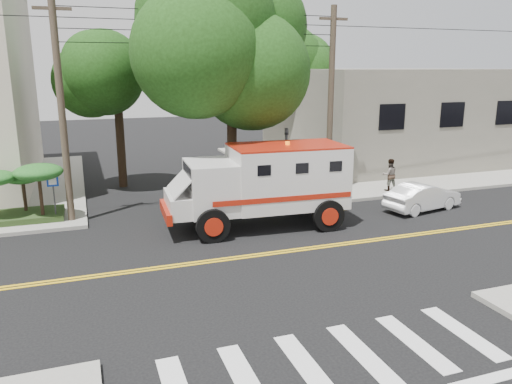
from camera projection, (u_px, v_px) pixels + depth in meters
name	position (u px, v px, depth m)	size (l,w,h in m)	color
ground	(246.00, 257.00, 16.97)	(100.00, 100.00, 0.00)	black
sidewalk_ne	(372.00, 161.00, 33.67)	(17.00, 17.00, 0.15)	gray
building_right	(390.00, 114.00, 33.86)	(14.00, 12.00, 6.00)	slate
utility_pole_left	(62.00, 114.00, 19.54)	(0.28, 0.28, 9.00)	#382D23
utility_pole_right	(330.00, 106.00, 23.58)	(0.28, 0.28, 9.00)	#382D23
tree_main	(242.00, 45.00, 21.52)	(6.08, 5.70, 9.85)	black
tree_left	(123.00, 78.00, 25.48)	(4.48, 4.20, 7.70)	black
tree_right	(297.00, 70.00, 32.77)	(4.80, 4.50, 8.20)	black
traffic_signal	(286.00, 158.00, 22.78)	(0.15, 0.18, 3.60)	#3F3F42
accessibility_sign	(54.00, 191.00, 20.27)	(0.45, 0.10, 2.02)	#3F3F42
palm_planter	(21.00, 184.00, 20.21)	(3.52, 2.63, 2.36)	#1E3314
armored_truck	(265.00, 181.00, 19.81)	(7.35, 3.26, 3.28)	silver
parked_sedan	(423.00, 197.00, 22.37)	(1.30, 3.74, 1.23)	silver
pedestrian_a	(334.00, 180.00, 23.78)	(0.65, 0.43, 1.80)	gray
pedestrian_b	(389.00, 175.00, 25.26)	(0.79, 0.62, 1.63)	gray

